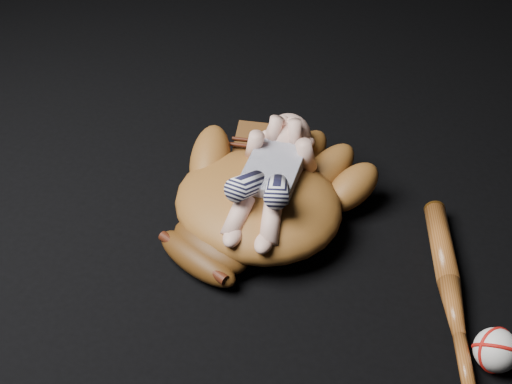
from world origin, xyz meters
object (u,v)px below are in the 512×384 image
(newborn_baby, at_px, (269,176))
(baseball_bat, at_px, (451,293))
(baseball, at_px, (496,350))
(baseball_glove, at_px, (258,197))

(newborn_baby, relative_size, baseball_bat, 0.80)
(newborn_baby, xyz_separation_m, baseball_bat, (0.38, -0.09, -0.11))
(baseball_bat, height_order, baseball, baseball)
(baseball_glove, xyz_separation_m, newborn_baby, (0.02, 0.01, 0.05))
(baseball_glove, bearing_deg, baseball_bat, 12.68)
(baseball_glove, relative_size, baseball, 6.75)
(baseball_glove, xyz_separation_m, baseball, (0.48, -0.20, -0.04))
(baseball_glove, height_order, newborn_baby, newborn_baby)
(baseball_bat, distance_m, baseball, 0.14)
(baseball_bat, xyz_separation_m, baseball, (0.08, -0.12, 0.02))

